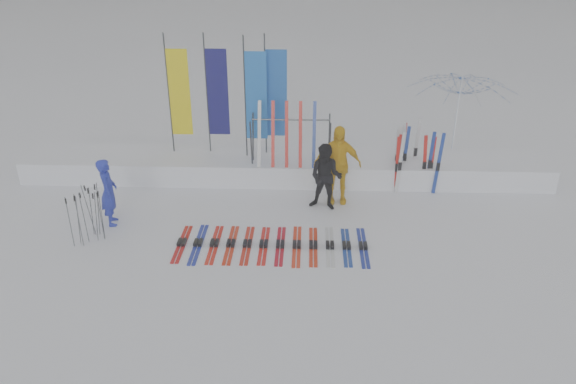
{
  "coord_description": "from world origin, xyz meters",
  "views": [
    {
      "loc": [
        0.62,
        -9.4,
        6.32
      ],
      "look_at": [
        0.2,
        1.6,
        1.0
      ],
      "focal_mm": 35.0,
      "sensor_mm": 36.0,
      "label": 1
    }
  ],
  "objects_px": {
    "person_black": "(326,177)",
    "person_yellow": "(337,165)",
    "ski_rack": "(291,135)",
    "person_blue": "(109,192)",
    "tent_canopy": "(457,119)",
    "ski_row": "(272,244)"
  },
  "relations": [
    {
      "from": "person_black",
      "to": "person_yellow",
      "type": "relative_size",
      "value": 0.83
    },
    {
      "from": "person_yellow",
      "to": "ski_rack",
      "type": "relative_size",
      "value": 0.97
    },
    {
      "from": "tent_canopy",
      "to": "ski_row",
      "type": "xyz_separation_m",
      "value": [
        -4.9,
        -4.78,
        -1.29
      ]
    },
    {
      "from": "person_blue",
      "to": "tent_canopy",
      "type": "relative_size",
      "value": 0.54
    },
    {
      "from": "person_blue",
      "to": "person_yellow",
      "type": "distance_m",
      "value": 5.39
    },
    {
      "from": "tent_canopy",
      "to": "ski_row",
      "type": "relative_size",
      "value": 0.72
    },
    {
      "from": "person_yellow",
      "to": "tent_canopy",
      "type": "relative_size",
      "value": 0.67
    },
    {
      "from": "tent_canopy",
      "to": "person_yellow",
      "type": "bearing_deg",
      "value": -143.32
    },
    {
      "from": "person_blue",
      "to": "person_black",
      "type": "xyz_separation_m",
      "value": [
        4.94,
        0.95,
        0.02
      ]
    },
    {
      "from": "person_blue",
      "to": "person_black",
      "type": "bearing_deg",
      "value": -96.01
    },
    {
      "from": "person_blue",
      "to": "ski_row",
      "type": "height_order",
      "value": "person_blue"
    },
    {
      "from": "person_black",
      "to": "ski_row",
      "type": "height_order",
      "value": "person_black"
    },
    {
      "from": "person_black",
      "to": "ski_rack",
      "type": "relative_size",
      "value": 0.81
    },
    {
      "from": "person_yellow",
      "to": "ski_row",
      "type": "height_order",
      "value": "person_yellow"
    },
    {
      "from": "person_blue",
      "to": "ski_row",
      "type": "relative_size",
      "value": 0.39
    },
    {
      "from": "ski_row",
      "to": "ski_rack",
      "type": "relative_size",
      "value": 2.01
    },
    {
      "from": "person_black",
      "to": "tent_canopy",
      "type": "height_order",
      "value": "tent_canopy"
    },
    {
      "from": "ski_row",
      "to": "ski_rack",
      "type": "xyz_separation_m",
      "value": [
        0.29,
        3.22,
        1.35
      ]
    },
    {
      "from": "ski_rack",
      "to": "person_blue",
      "type": "bearing_deg",
      "value": -150.02
    },
    {
      "from": "person_black",
      "to": "tent_canopy",
      "type": "bearing_deg",
      "value": 53.26
    },
    {
      "from": "person_blue",
      "to": "ski_rack",
      "type": "distance_m",
      "value": 4.71
    },
    {
      "from": "person_yellow",
      "to": "ski_rack",
      "type": "bearing_deg",
      "value": 137.0
    }
  ]
}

